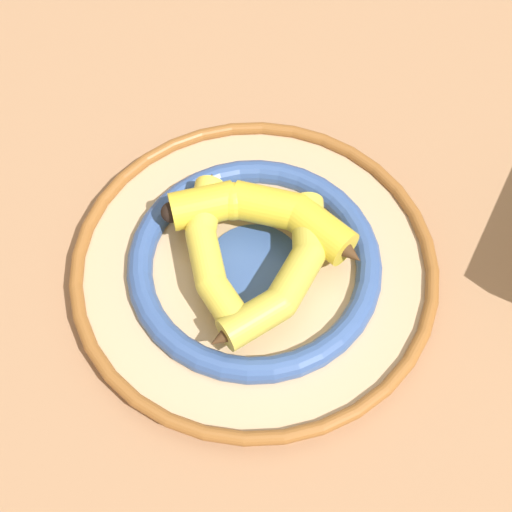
% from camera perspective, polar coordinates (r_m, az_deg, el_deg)
% --- Properties ---
extents(ground_plane, '(2.80, 2.80, 0.00)m').
position_cam_1_polar(ground_plane, '(0.76, 1.15, 0.99)').
color(ground_plane, '#A87A56').
extents(decorative_bowl, '(0.38, 0.38, 0.03)m').
position_cam_1_polar(decorative_bowl, '(0.73, 0.00, -0.80)').
color(decorative_bowl, tan).
rests_on(decorative_bowl, ground_plane).
extents(banana_a, '(0.21, 0.09, 0.04)m').
position_cam_1_polar(banana_a, '(0.72, 0.87, 3.38)').
color(banana_a, yellow).
rests_on(banana_a, decorative_bowl).
extents(banana_b, '(0.13, 0.17, 0.03)m').
position_cam_1_polar(banana_b, '(0.70, -3.58, 0.17)').
color(banana_b, yellow).
rests_on(banana_b, decorative_bowl).
extents(banana_c, '(0.07, 0.20, 0.03)m').
position_cam_1_polar(banana_c, '(0.69, 2.35, -1.65)').
color(banana_c, gold).
rests_on(banana_c, decorative_bowl).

